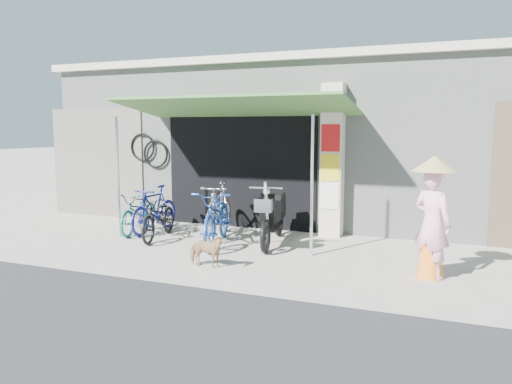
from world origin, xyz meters
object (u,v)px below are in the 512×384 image
at_px(bike_navy, 217,217).
at_px(moped, 273,216).
at_px(nun, 432,218).
at_px(bike_blue, 155,209).
at_px(street_dog, 206,251).
at_px(bike_teal, 140,212).
at_px(bike_silver, 219,209).
at_px(bike_black, 159,217).

relative_size(bike_navy, moped, 0.97).
relative_size(moped, nun, 1.15).
height_order(bike_navy, moped, moped).
distance_m(bike_blue, street_dog, 2.92).
xyz_separation_m(bike_navy, moped, (0.92, 0.48, 0.01)).
height_order(bike_teal, bike_navy, bike_navy).
bearing_deg(nun, street_dog, 43.70).
relative_size(bike_silver, bike_navy, 0.92).
bearing_deg(nun, bike_navy, 20.42).
relative_size(bike_black, bike_silver, 0.90).
height_order(bike_teal, bike_black, bike_black).
height_order(bike_blue, nun, nun).
height_order(street_dog, nun, nun).
height_order(bike_teal, moped, moped).
distance_m(bike_blue, bike_silver, 1.40).
bearing_deg(bike_silver, bike_teal, 177.59).
bearing_deg(bike_teal, bike_navy, -21.24).
bearing_deg(bike_silver, bike_navy, -77.23).
relative_size(bike_teal, bike_blue, 1.01).
height_order(bike_teal, bike_silver, bike_silver).
bearing_deg(nun, moped, 8.32).
bearing_deg(bike_teal, moped, -8.17).
distance_m(bike_navy, moped, 1.04).
xyz_separation_m(bike_blue, street_dog, (2.18, -1.93, -0.22)).
bearing_deg(street_dog, bike_blue, 48.77).
relative_size(bike_teal, street_dog, 2.60).
bearing_deg(street_dog, bike_black, 50.64).
relative_size(bike_silver, moped, 0.90).
xyz_separation_m(bike_teal, bike_black, (0.71, -0.37, 0.00)).
bearing_deg(bike_silver, bike_blue, 175.50).
bearing_deg(bike_navy, bike_silver, 99.20).
distance_m(bike_black, bike_silver, 1.17).
bearing_deg(moped, nun, -32.95).
relative_size(bike_navy, street_dog, 3.15).
relative_size(bike_blue, bike_black, 0.99).
height_order(bike_teal, bike_blue, bike_blue).
xyz_separation_m(bike_teal, bike_silver, (1.69, 0.25, 0.12)).
relative_size(bike_black, street_dog, 2.61).
xyz_separation_m(bike_silver, street_dog, (0.79, -2.09, -0.28)).
xyz_separation_m(bike_blue, bike_silver, (1.39, 0.16, 0.06)).
xyz_separation_m(bike_teal, bike_navy, (1.98, -0.40, 0.09)).
xyz_separation_m(moped, nun, (2.83, -1.19, 0.35)).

